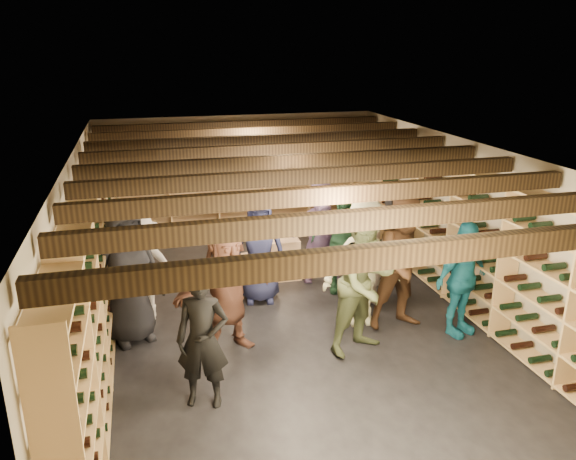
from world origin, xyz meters
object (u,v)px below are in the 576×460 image
(person_12, at_px, (394,227))
(person_0, at_px, (128,275))
(crate_loose, at_px, (264,244))
(person_9, at_px, (141,268))
(person_5, at_px, (227,289))
(person_10, at_px, (342,242))
(crate_stack_right, at_px, (260,268))
(person_3, at_px, (364,264))
(person_11, at_px, (321,231))
(crate_stack_left, at_px, (284,259))
(person_7, at_px, (371,251))
(person_6, at_px, (259,251))
(person_8, at_px, (405,262))
(person_1, at_px, (203,340))
(person_4, at_px, (462,279))
(person_2, at_px, (365,283))

(person_12, bearing_deg, person_0, -159.22)
(crate_loose, bearing_deg, person_9, -133.17)
(person_5, relative_size, person_10, 1.02)
(crate_stack_right, relative_size, person_3, 0.33)
(person_0, height_order, person_3, person_0)
(person_10, height_order, person_12, person_10)
(person_5, xyz_separation_m, person_11, (1.83, 1.85, -0.00))
(crate_stack_left, relative_size, person_7, 0.39)
(person_7, bearing_deg, person_6, 136.13)
(crate_stack_right, relative_size, person_8, 0.31)
(person_6, distance_m, person_9, 1.73)
(crate_loose, distance_m, person_10, 2.43)
(person_0, xyz_separation_m, person_6, (1.88, 0.75, -0.11))
(person_5, bearing_deg, person_1, -132.21)
(person_6, distance_m, person_11, 1.26)
(person_1, bearing_deg, crate_stack_right, 85.06)
(crate_loose, height_order, person_7, person_7)
(person_8, bearing_deg, person_6, 141.48)
(person_9, distance_m, person_12, 4.28)
(crate_stack_right, height_order, person_4, person_4)
(crate_loose, distance_m, person_8, 3.80)
(person_7, relative_size, person_10, 1.07)
(crate_stack_left, relative_size, person_0, 0.37)
(person_1, xyz_separation_m, person_2, (2.09, 0.62, 0.15))
(person_1, height_order, person_2, person_2)
(person_2, height_order, person_4, person_2)
(crate_loose, distance_m, person_1, 4.93)
(person_3, bearing_deg, person_9, 167.05)
(person_0, bearing_deg, person_2, -40.68)
(crate_loose, bearing_deg, person_10, -70.94)
(crate_loose, relative_size, person_12, 0.33)
(crate_stack_left, bearing_deg, person_6, -128.64)
(person_3, relative_size, person_10, 1.09)
(person_6, distance_m, person_10, 1.31)
(person_7, xyz_separation_m, person_10, (-0.20, 0.66, -0.06))
(crate_loose, bearing_deg, person_7, -71.43)
(crate_stack_left, xyz_separation_m, person_5, (-1.26, -2.03, 0.50))
(person_6, bearing_deg, person_8, -27.03)
(crate_stack_right, xyz_separation_m, person_1, (-1.26, -3.03, 0.52))
(person_4, bearing_deg, person_7, 109.76)
(person_4, distance_m, person_7, 1.35)
(person_5, xyz_separation_m, person_10, (2.00, 1.33, -0.01))
(crate_loose, relative_size, person_1, 0.32)
(person_8, bearing_deg, person_12, 67.93)
(person_5, height_order, person_6, person_5)
(person_3, height_order, person_11, person_3)
(person_3, bearing_deg, crate_stack_left, 113.39)
(person_11, height_order, person_12, person_11)
(person_2, distance_m, person_8, 0.88)
(person_0, xyz_separation_m, person_1, (0.76, -1.64, -0.14))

